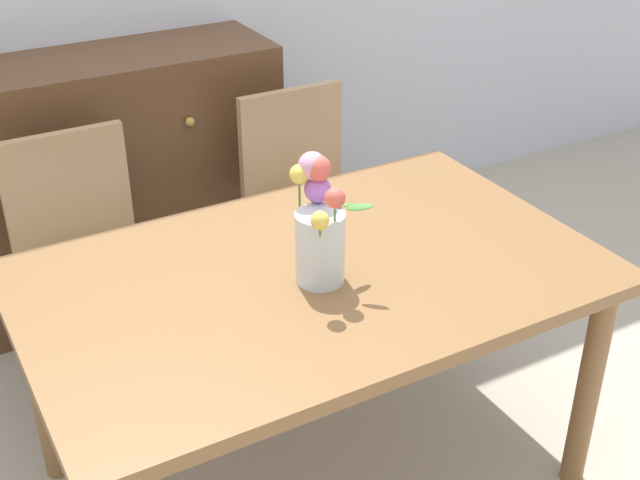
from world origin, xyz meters
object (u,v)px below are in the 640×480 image
at_px(chair_left, 83,249).
at_px(chair_right, 306,193).
at_px(dresser, 102,183).
at_px(flower_vase, 319,227).
at_px(dining_table, 313,298).

xyz_separation_m(chair_left, chair_right, (0.85, 0.00, 0.00)).
bearing_deg(chair_right, dresser, -38.33).
relative_size(chair_left, flower_vase, 2.70).
relative_size(dining_table, chair_left, 1.72).
xyz_separation_m(dining_table, dresser, (-0.21, 1.33, -0.16)).
bearing_deg(chair_left, flower_vase, 116.01).
height_order(dining_table, dresser, dresser).
bearing_deg(chair_right, flower_vase, 63.72).
bearing_deg(flower_vase, dresser, 98.76).
relative_size(chair_right, flower_vase, 2.70).
xyz_separation_m(chair_right, flower_vase, (-0.43, -0.87, 0.38)).
bearing_deg(chair_left, chair_right, -180.00).
xyz_separation_m(dining_table, chair_left, (-0.42, 0.83, -0.14)).
height_order(dresser, flower_vase, flower_vase).
bearing_deg(flower_vase, chair_right, 63.72).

